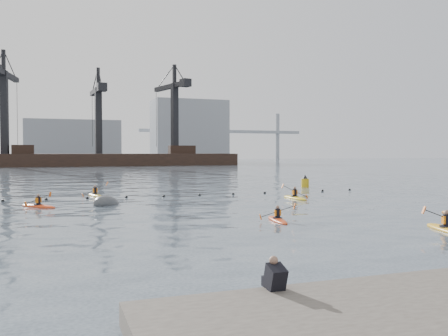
{
  "coord_description": "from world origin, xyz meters",
  "views": [
    {
      "loc": [
        -10.2,
        -15.56,
        3.68
      ],
      "look_at": [
        -1.82,
        8.16,
        2.8
      ],
      "focal_mm": 38.0,
      "sensor_mm": 36.0,
      "label": 1
    }
  ],
  "objects_px": {
    "kayaker_5": "(95,195)",
    "kayaker_1": "(446,228)",
    "kayaker_0": "(278,219)",
    "kayaker_3": "(295,197)",
    "kayaker_2": "(38,206)",
    "nav_buoy": "(305,183)",
    "mooring_buoy": "(107,205)"
  },
  "relations": [
    {
      "from": "kayaker_5",
      "to": "kayaker_1",
      "type": "bearing_deg",
      "value": -70.94
    },
    {
      "from": "kayaker_0",
      "to": "kayaker_3",
      "type": "bearing_deg",
      "value": 66.79
    },
    {
      "from": "kayaker_3",
      "to": "kayaker_5",
      "type": "xyz_separation_m",
      "value": [
        -14.53,
        7.49,
        -0.01
      ]
    },
    {
      "from": "kayaker_2",
      "to": "kayaker_0",
      "type": "bearing_deg",
      "value": -84.38
    },
    {
      "from": "kayaker_0",
      "to": "nav_buoy",
      "type": "relative_size",
      "value": 2.06
    },
    {
      "from": "kayaker_3",
      "to": "mooring_buoy",
      "type": "height_order",
      "value": "kayaker_3"
    },
    {
      "from": "kayaker_0",
      "to": "kayaker_1",
      "type": "distance_m",
      "value": 8.11
    },
    {
      "from": "kayaker_0",
      "to": "kayaker_2",
      "type": "bearing_deg",
      "value": 147.08
    },
    {
      "from": "kayaker_1",
      "to": "nav_buoy",
      "type": "relative_size",
      "value": 2.41
    },
    {
      "from": "kayaker_5",
      "to": "nav_buoy",
      "type": "xyz_separation_m",
      "value": [
        21.25,
        2.9,
        0.34
      ]
    },
    {
      "from": "kayaker_1",
      "to": "mooring_buoy",
      "type": "xyz_separation_m",
      "value": [
        -13.81,
        16.33,
        -0.11
      ]
    },
    {
      "from": "kayaker_5",
      "to": "nav_buoy",
      "type": "bearing_deg",
      "value": -4.39
    },
    {
      "from": "kayaker_1",
      "to": "nav_buoy",
      "type": "bearing_deg",
      "value": 90.15
    },
    {
      "from": "kayaker_2",
      "to": "nav_buoy",
      "type": "bearing_deg",
      "value": -21.43
    },
    {
      "from": "kayaker_0",
      "to": "mooring_buoy",
      "type": "distance_m",
      "value": 13.39
    },
    {
      "from": "kayaker_5",
      "to": "mooring_buoy",
      "type": "relative_size",
      "value": 1.29
    },
    {
      "from": "kayaker_3",
      "to": "kayaker_5",
      "type": "distance_m",
      "value": 16.35
    },
    {
      "from": "nav_buoy",
      "to": "kayaker_0",
      "type": "bearing_deg",
      "value": -122.55
    },
    {
      "from": "kayaker_0",
      "to": "nav_buoy",
      "type": "xyz_separation_m",
      "value": [
        13.21,
        20.69,
        0.35
      ]
    },
    {
      "from": "kayaker_2",
      "to": "nav_buoy",
      "type": "relative_size",
      "value": 1.87
    },
    {
      "from": "kayaker_5",
      "to": "mooring_buoy",
      "type": "height_order",
      "value": "kayaker_5"
    },
    {
      "from": "kayaker_3",
      "to": "nav_buoy",
      "type": "bearing_deg",
      "value": 55.68
    },
    {
      "from": "kayaker_1",
      "to": "mooring_buoy",
      "type": "height_order",
      "value": "kayaker_1"
    },
    {
      "from": "kayaker_0",
      "to": "kayaker_2",
      "type": "relative_size",
      "value": 1.1
    },
    {
      "from": "kayaker_5",
      "to": "mooring_buoy",
      "type": "distance_m",
      "value": 6.89
    },
    {
      "from": "kayaker_0",
      "to": "mooring_buoy",
      "type": "xyz_separation_m",
      "value": [
        -7.78,
        10.9,
        -0.09
      ]
    },
    {
      "from": "kayaker_2",
      "to": "kayaker_5",
      "type": "distance_m",
      "value": 8.0
    },
    {
      "from": "mooring_buoy",
      "to": "nav_buoy",
      "type": "xyz_separation_m",
      "value": [
        20.99,
        9.79,
        0.44
      ]
    },
    {
      "from": "kayaker_1",
      "to": "kayaker_2",
      "type": "distance_m",
      "value": 24.49
    },
    {
      "from": "kayaker_1",
      "to": "kayaker_3",
      "type": "xyz_separation_m",
      "value": [
        0.46,
        15.72,
        -0.0
      ]
    },
    {
      "from": "kayaker_0",
      "to": "nav_buoy",
      "type": "height_order",
      "value": "nav_buoy"
    },
    {
      "from": "kayaker_3",
      "to": "mooring_buoy",
      "type": "xyz_separation_m",
      "value": [
        -14.27,
        0.61,
        -0.1
      ]
    }
  ]
}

